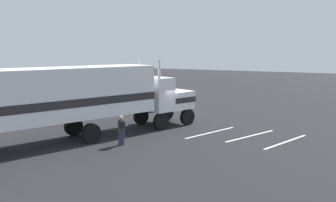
{
  "coord_description": "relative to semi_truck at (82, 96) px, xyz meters",
  "views": [
    {
      "loc": [
        -20.79,
        -10.51,
        5.17
      ],
      "look_at": [
        0.4,
        0.03,
        1.6
      ],
      "focal_mm": 37.3,
      "sensor_mm": 36.0,
      "label": 1
    }
  ],
  "objects": [
    {
      "name": "semi_truck",
      "position": [
        0.0,
        0.0,
        0.0
      ],
      "size": [
        13.96,
        8.02,
        4.5
      ],
      "color": "white",
      "rests_on": "ground_plane"
    },
    {
      "name": "parked_bus",
      "position": [
        6.35,
        9.27,
        -0.46
      ],
      "size": [
        11.17,
        6.4,
        3.4
      ],
      "color": "silver",
      "rests_on": "ground_plane"
    },
    {
      "name": "person_bystander",
      "position": [
        -0.14,
        -2.7,
        -1.63
      ],
      "size": [
        0.44,
        0.47,
        1.63
      ],
      "color": "#2D3347",
      "rests_on": "ground_plane"
    },
    {
      "name": "ground_plane",
      "position": [
        5.4,
        -2.57,
        -2.52
      ],
      "size": [
        120.0,
        120.0,
        0.0
      ],
      "primitive_type": "plane",
      "color": "#232326"
    },
    {
      "name": "lane_stripe_near",
      "position": [
        4.66,
        -6.07,
        -2.52
      ],
      "size": [
        4.14,
        1.79,
        0.01
      ],
      "primitive_type": "cube",
      "rotation": [
        0.0,
        0.0,
        -0.38
      ],
      "color": "silver",
      "rests_on": "ground_plane"
    },
    {
      "name": "lane_stripe_far",
      "position": [
        4.5,
        -10.57,
        -2.52
      ],
      "size": [
        4.16,
        1.74,
        0.01
      ],
      "primitive_type": "cube",
      "rotation": [
        0.0,
        0.0,
        -0.37
      ],
      "color": "silver",
      "rests_on": "ground_plane"
    },
    {
      "name": "lane_stripe_mid",
      "position": [
        4.92,
        -8.48,
        -2.52
      ],
      "size": [
        4.07,
        1.98,
        0.01
      ],
      "primitive_type": "cube",
      "rotation": [
        0.0,
        0.0,
        -0.43
      ],
      "color": "silver",
      "rests_on": "ground_plane"
    }
  ]
}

